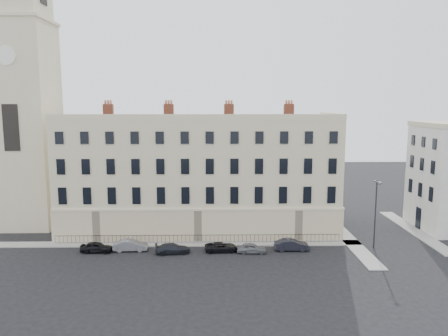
{
  "coord_description": "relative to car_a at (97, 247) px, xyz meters",
  "views": [
    {
      "loc": [
        -3.75,
        -46.52,
        17.1
      ],
      "look_at": [
        -2.69,
        10.0,
        8.69
      ],
      "focal_mm": 35.0,
      "sensor_mm": 36.0,
      "label": 1
    }
  ],
  "objects": [
    {
      "name": "railings",
      "position": [
        11.59,
        3.14,
        -0.07
      ],
      "size": [
        35.0,
        0.04,
        0.96
      ],
      "color": "black",
      "rests_on": "ground"
    },
    {
      "name": "pavement_adjacent",
      "position": [
        40.59,
        7.74,
        -0.57
      ],
      "size": [
        2.0,
        20.0,
        0.12
      ],
      "primitive_type": "cube",
      "color": "gray",
      "rests_on": "ground"
    },
    {
      "name": "car_e",
      "position": [
        17.92,
        -0.54,
        -0.05
      ],
      "size": [
        3.46,
        1.54,
        1.16
      ],
      "primitive_type": "imported",
      "rotation": [
        0.0,
        0.0,
        1.52
      ],
      "color": "slate",
      "rests_on": "ground"
    },
    {
      "name": "car_f",
      "position": [
        22.68,
        0.25,
        0.04
      ],
      "size": [
        4.06,
        1.44,
        1.34
      ],
      "primitive_type": "imported",
      "rotation": [
        0.0,
        0.0,
        1.56
      ],
      "color": "black",
      "rests_on": "ground"
    },
    {
      "name": "car_a",
      "position": [
        0.0,
        0.0,
        0.0
      ],
      "size": [
        3.71,
        1.57,
        1.25
      ],
      "primitive_type": "imported",
      "rotation": [
        0.0,
        0.0,
        1.54
      ],
      "color": "black",
      "rests_on": "ground"
    },
    {
      "name": "terrace",
      "position": [
        11.62,
        9.71,
        6.87
      ],
      "size": [
        36.22,
        12.22,
        17.0
      ],
      "color": "beige",
      "rests_on": "ground"
    },
    {
      "name": "car_c",
      "position": [
        8.85,
        -0.53,
        -0.04
      ],
      "size": [
        4.17,
        2.1,
        1.16
      ],
      "primitive_type": "imported",
      "rotation": [
        0.0,
        0.0,
        1.69
      ],
      "color": "black",
      "rests_on": "ground"
    },
    {
      "name": "pavement_terrace",
      "position": [
        7.59,
        2.74,
        -0.57
      ],
      "size": [
        48.0,
        2.0,
        0.12
      ],
      "primitive_type": "cube",
      "color": "gray",
      "rests_on": "ground"
    },
    {
      "name": "ground",
      "position": [
        17.59,
        -2.26,
        -0.63
      ],
      "size": [
        160.0,
        160.0,
        0.0
      ],
      "primitive_type": "plane",
      "color": "black",
      "rests_on": "ground"
    },
    {
      "name": "car_d",
      "position": [
        14.45,
        0.04,
        -0.08
      ],
      "size": [
        4.0,
        2.04,
        1.08
      ],
      "primitive_type": "imported",
      "rotation": [
        0.0,
        0.0,
        1.64
      ],
      "color": "black",
      "rests_on": "ground"
    },
    {
      "name": "car_b",
      "position": [
        3.83,
        0.45,
        0.03
      ],
      "size": [
        4.04,
        1.58,
        1.31
      ],
      "primitive_type": "imported",
      "rotation": [
        0.0,
        0.0,
        1.62
      ],
      "color": "slate",
      "rests_on": "ground"
    },
    {
      "name": "streetlamp",
      "position": [
        32.56,
        0.71,
        3.95
      ],
      "size": [
        0.53,
        1.77,
        8.26
      ],
      "rotation": [
        0.0,
        0.0,
        0.21
      ],
      "color": "#2A2A2F",
      "rests_on": "ground"
    },
    {
      "name": "church_tower",
      "position": [
        -12.41,
        11.74,
        18.03
      ],
      "size": [
        8.0,
        8.13,
        44.0
      ],
      "color": "beige",
      "rests_on": "ground"
    },
    {
      "name": "pavement_east_return",
      "position": [
        30.59,
        5.74,
        -0.57
      ],
      "size": [
        2.0,
        24.0,
        0.12
      ],
      "primitive_type": "cube",
      "color": "gray",
      "rests_on": "ground"
    }
  ]
}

